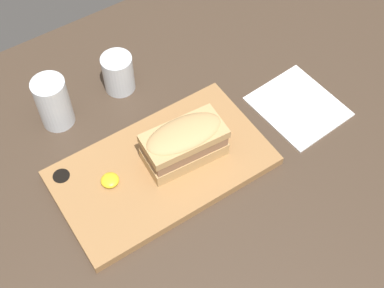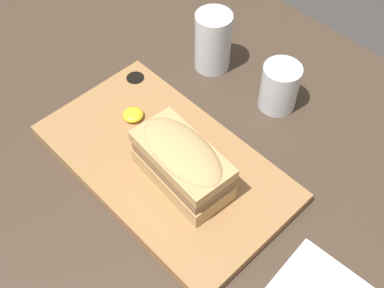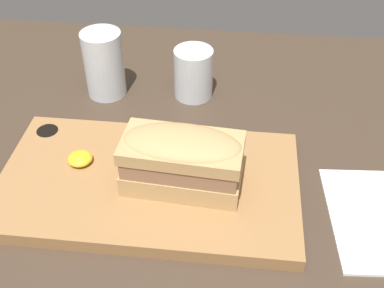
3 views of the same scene
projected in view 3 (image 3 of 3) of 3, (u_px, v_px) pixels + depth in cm
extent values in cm
cube|color=#423326|center=(167.00, 202.00, 63.35)|extent=(196.68, 94.00, 2.00)
cube|color=#9E7042|center=(149.00, 183.00, 63.32)|extent=(39.06, 22.22, 1.93)
cylinder|color=black|center=(48.00, 133.00, 70.38)|extent=(3.11, 3.11, 0.97)
cube|color=tan|center=(182.00, 175.00, 61.00)|extent=(15.26, 8.41, 2.87)
cube|color=#936B4C|center=(182.00, 160.00, 59.32)|extent=(14.65, 8.08, 2.30)
cube|color=tan|center=(182.00, 148.00, 58.01)|extent=(15.26, 8.41, 1.72)
ellipsoid|color=tan|center=(182.00, 143.00, 57.54)|extent=(14.96, 8.25, 2.58)
ellipsoid|color=gold|center=(80.00, 158.00, 64.54)|extent=(3.33, 3.33, 1.33)
cylinder|color=silver|center=(104.00, 64.00, 77.46)|extent=(6.42, 6.42, 10.96)
cylinder|color=silver|center=(106.00, 79.00, 79.29)|extent=(5.65, 5.65, 4.93)
cylinder|color=silver|center=(193.00, 73.00, 77.86)|extent=(6.30, 6.30, 8.27)
cylinder|color=black|center=(193.00, 78.00, 78.47)|extent=(5.67, 5.67, 5.97)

